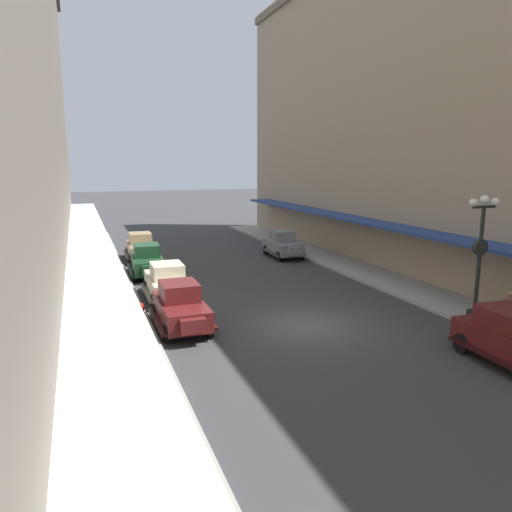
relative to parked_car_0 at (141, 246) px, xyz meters
The scene contains 14 objects.
ground_plane 16.80m from the parked_car_0, 73.98° to the right, with size 200.00×200.00×0.00m, color #38383A.
sidewalk_left 16.39m from the parked_car_0, 100.10° to the right, with size 3.00×60.00×0.15m, color #99968E.
sidewalk_right 20.19m from the parked_car_0, 53.04° to the right, with size 3.00×60.00×0.15m, color #99968E.
building_row_left 19.31m from the parked_car_0, 109.18° to the right, with size 4.30×60.00×19.97m.
parked_car_0 is the anchor object (origin of this frame).
parked_car_1 9.80m from the parked_car_0, 14.14° to the right, with size 2.29×4.31×1.84m.
parked_car_2 10.38m from the parked_car_0, 90.36° to the right, with size 2.19×4.28×1.84m.
parked_car_3 4.90m from the parked_car_0, 92.86° to the right, with size 2.31×4.32×1.84m.
parked_car_4 23.81m from the parked_car_0, 67.26° to the right, with size 2.26×4.30×1.84m.
parked_car_5 14.68m from the parked_car_0, 91.03° to the right, with size 2.15×4.26×1.84m.
lamp_post_with_clock 21.64m from the parked_car_0, 59.20° to the right, with size 1.42×0.44×5.16m.
fire_hydrant 13.98m from the parked_car_0, 97.08° to the right, with size 0.24×0.24×0.82m.
pedestrian_0 6.67m from the parked_car_0, 123.33° to the right, with size 0.36×0.28×1.67m.
pedestrian_1 22.90m from the parked_car_0, 60.54° to the right, with size 0.36×0.24×1.64m.
Camera 1 is at (-8.50, -16.98, 6.54)m, focal length 33.88 mm.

